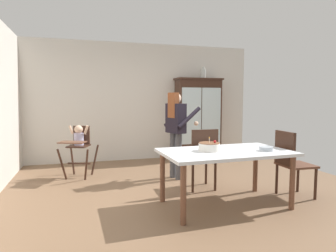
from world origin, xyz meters
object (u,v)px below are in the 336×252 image
at_px(high_chair_with_toddler, 79,141).
at_px(birthday_cake, 209,147).
at_px(dining_chair_right_end, 290,159).
at_px(china_cabinet, 198,118).
at_px(serving_bowl, 266,149).
at_px(dining_chair_far_side, 202,155).
at_px(adult_person, 176,125).
at_px(ceramic_vase, 203,73).
at_px(dining_table, 225,157).

distance_m(high_chair_with_toddler, birthday_cake, 2.60).
distance_m(birthday_cake, dining_chair_right_end, 1.29).
relative_size(china_cabinet, serving_bowl, 10.60).
distance_m(dining_chair_far_side, dining_chair_right_end, 1.27).
bearing_deg(adult_person, dining_chair_far_side, 173.73).
bearing_deg(dining_chair_far_side, china_cabinet, -109.49).
bearing_deg(ceramic_vase, adult_person, -126.60).
height_order(adult_person, dining_table, adult_person).
xyz_separation_m(dining_table, dining_chair_right_end, (1.06, 0.03, -0.10)).
height_order(china_cabinet, serving_bowl, china_cabinet).
height_order(ceramic_vase, adult_person, ceramic_vase).
relative_size(ceramic_vase, birthday_cake, 0.96).
xyz_separation_m(high_chair_with_toddler, serving_bowl, (2.37, -2.21, 0.11)).
xyz_separation_m(ceramic_vase, serving_bowl, (-0.50, -3.26, -1.26)).
bearing_deg(dining_chair_right_end, serving_bowl, 111.78).
xyz_separation_m(china_cabinet, adult_person, (-1.09, -1.63, 0.01)).
xyz_separation_m(high_chair_with_toddler, dining_chair_far_side, (1.84, -1.35, -0.10)).
height_order(ceramic_vase, dining_table, ceramic_vase).
bearing_deg(high_chair_with_toddler, ceramic_vase, 41.79).
relative_size(adult_person, dining_chair_right_end, 1.59).
bearing_deg(dining_chair_right_end, dining_chair_far_side, 60.49).
relative_size(ceramic_vase, dining_chair_far_side, 0.28).
relative_size(china_cabinet, dining_table, 1.12).
bearing_deg(dining_table, serving_bowl, -17.37).
height_order(high_chair_with_toddler, birthday_cake, high_chair_with_toddler).
distance_m(adult_person, serving_bowl, 1.79).
bearing_deg(serving_bowl, birthday_cake, 163.62).
xyz_separation_m(ceramic_vase, dining_chair_right_end, (0.04, -3.07, -1.47)).
relative_size(dining_table, dining_chair_right_end, 1.77).
relative_size(birthday_cake, dining_chair_right_end, 0.29).
distance_m(china_cabinet, adult_person, 1.96).
xyz_separation_m(dining_table, birthday_cake, (-0.21, 0.05, 0.14)).
bearing_deg(dining_chair_far_side, dining_chair_right_end, 149.50).
bearing_deg(serving_bowl, dining_table, 162.63).
bearing_deg(serving_bowl, ceramic_vase, 81.22).
bearing_deg(birthday_cake, serving_bowl, -16.38).
xyz_separation_m(adult_person, serving_bowl, (0.71, -1.63, -0.20)).
xyz_separation_m(china_cabinet, serving_bowl, (-0.38, -3.26, -0.19)).
relative_size(dining_table, birthday_cake, 6.07).
xyz_separation_m(birthday_cake, dining_chair_right_end, (1.27, -0.02, -0.24)).
distance_m(ceramic_vase, dining_table, 3.54).
xyz_separation_m(china_cabinet, dining_chair_far_side, (-0.91, -2.39, -0.40)).
bearing_deg(ceramic_vase, serving_bowl, -98.78).
distance_m(china_cabinet, dining_chair_right_end, 3.09).
height_order(ceramic_vase, serving_bowl, ceramic_vase).
relative_size(serving_bowl, dining_chair_right_end, 0.19).
relative_size(ceramic_vase, dining_chair_right_end, 0.28).
bearing_deg(high_chair_with_toddler, dining_table, -26.01).
relative_size(high_chair_with_toddler, dining_chair_right_end, 0.99).
xyz_separation_m(adult_person, birthday_cake, (-0.01, -1.42, -0.17)).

